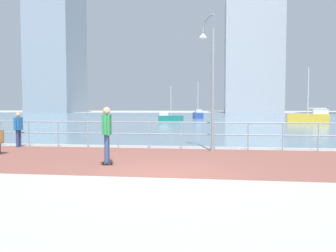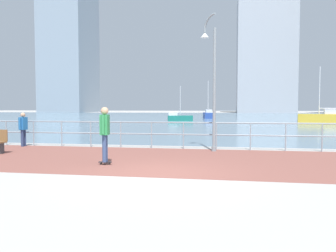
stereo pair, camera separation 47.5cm
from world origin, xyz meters
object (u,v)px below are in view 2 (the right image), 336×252
at_px(lamppost, 211,76).
at_px(skateboarder, 105,130).
at_px(sailboat_ivory, 179,118).
at_px(sailboat_blue, 320,117).
at_px(bystander, 23,127).
at_px(sailboat_navy, 208,115).

height_order(lamppost, skateboarder, lamppost).
bearing_deg(sailboat_ivory, sailboat_blue, -6.50).
height_order(skateboarder, bystander, skateboarder).
xyz_separation_m(skateboarder, bystander, (-5.40, 4.08, -0.18)).
relative_size(sailboat_ivory, sailboat_blue, 0.70).
relative_size(lamppost, bystander, 3.59).
bearing_deg(bystander, sailboat_navy, 81.24).
xyz_separation_m(lamppost, bystander, (-8.49, 0.15, -2.16)).
height_order(sailboat_navy, sailboat_ivory, sailboat_navy).
bearing_deg(lamppost, sailboat_ivory, 100.41).
height_order(lamppost, sailboat_navy, sailboat_navy).
distance_m(skateboarder, sailboat_navy, 43.98).
bearing_deg(sailboat_blue, bystander, -125.47).
distance_m(lamppost, sailboat_blue, 30.08).
height_order(bystander, sailboat_ivory, sailboat_ivory).
bearing_deg(sailboat_blue, sailboat_navy, 137.95).
height_order(lamppost, sailboat_blue, sailboat_blue).
relative_size(skateboarder, sailboat_navy, 0.31).
xyz_separation_m(skateboarder, sailboat_navy, (0.75, 43.97, -0.52)).
bearing_deg(sailboat_navy, skateboarder, -90.98).
height_order(lamppost, bystander, lamppost).
distance_m(bystander, sailboat_blue, 33.96).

